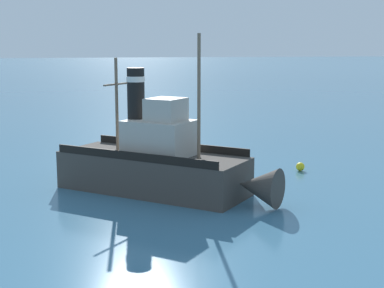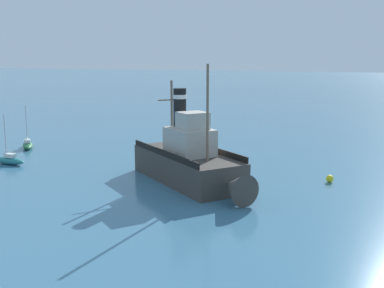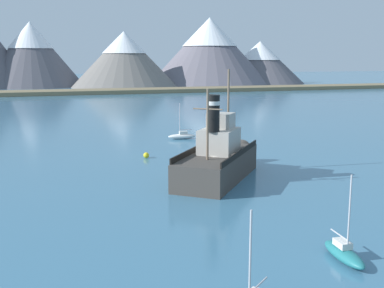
# 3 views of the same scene
# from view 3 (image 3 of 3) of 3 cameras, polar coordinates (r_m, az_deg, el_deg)

# --- Properties ---
(ground_plane) EXTENTS (600.00, 600.00, 0.00)m
(ground_plane) POSITION_cam_3_polar(r_m,az_deg,el_deg) (43.90, 3.37, -4.27)
(ground_plane) COLOR teal
(mountain_ridge) EXTENTS (191.83, 58.01, 34.00)m
(mountain_ridge) POSITION_cam_3_polar(r_m,az_deg,el_deg) (194.03, -13.33, 10.85)
(mountain_ridge) COLOR slate
(mountain_ridge) RESTS_ON ground
(shoreline_strip) EXTENTS (240.00, 12.00, 1.20)m
(shoreline_strip) POSITION_cam_3_polar(r_m,az_deg,el_deg) (152.44, -11.70, 6.10)
(shoreline_strip) COLOR #7A6B4C
(shoreline_strip) RESTS_ON ground
(old_tugboat) EXTENTS (11.58, 13.39, 9.90)m
(old_tugboat) POSITION_cam_3_polar(r_m,az_deg,el_deg) (44.17, 3.24, -1.74)
(old_tugboat) COLOR #423D38
(old_tugboat) RESTS_ON ground
(sailboat_teal) EXTENTS (1.41, 3.88, 4.90)m
(sailboat_teal) POSITION_cam_3_polar(r_m,az_deg,el_deg) (28.24, 17.56, -12.19)
(sailboat_teal) COLOR #23757A
(sailboat_teal) RESTS_ON ground
(sailboat_white) EXTENTS (3.89, 1.46, 4.90)m
(sailboat_white) POSITION_cam_3_polar(r_m,az_deg,el_deg) (65.71, -1.19, 0.98)
(sailboat_white) COLOR white
(sailboat_white) RESTS_ON ground
(mooring_buoy) EXTENTS (0.63, 0.63, 0.63)m
(mooring_buoy) POSITION_cam_3_polar(r_m,az_deg,el_deg) (53.42, -5.45, -1.34)
(mooring_buoy) COLOR yellow
(mooring_buoy) RESTS_ON ground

